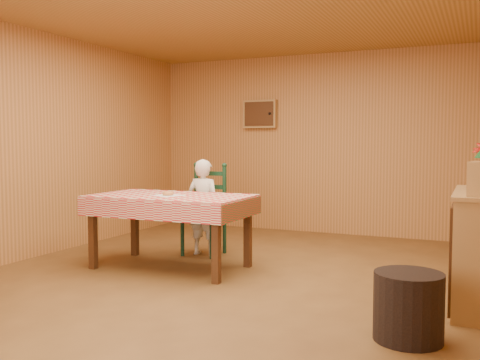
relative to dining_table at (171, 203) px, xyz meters
The scene contains 8 objects.
ground 1.06m from the dining_table, 13.12° to the right, with size 6.00×6.00×0.00m, color brown.
cabin_walls 1.43m from the dining_table, 23.90° to the left, with size 5.10×6.05×2.65m.
dining_table is the anchor object (origin of this frame).
ladder_chair 0.81m from the dining_table, 90.00° to the left, with size 0.44×0.40×1.08m.
seated_child 0.74m from the dining_table, 90.00° to the left, with size 0.41×0.27×1.12m, color white.
napkin 0.10m from the dining_table, 90.00° to the right, with size 0.26×0.26×0.00m, color white.
donut 0.12m from the dining_table, 90.00° to the right, with size 0.12×0.12×0.04m, color #D98D4E.
storage_bin 2.81m from the dining_table, 24.10° to the right, with size 0.46×0.46×0.46m, color black.
Camera 1 is at (2.15, -4.59, 1.32)m, focal length 40.00 mm.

